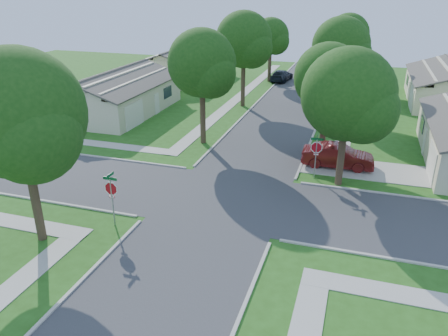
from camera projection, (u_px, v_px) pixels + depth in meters
name	position (u px, v px, depth m)	size (l,w,h in m)	color
ground	(225.00, 199.00, 26.15)	(100.00, 100.00, 0.00)	#265216
road_ns	(225.00, 199.00, 26.15)	(7.00, 100.00, 0.02)	#333335
sidewalk_ne	(351.00, 102.00, 47.24)	(1.20, 40.00, 0.04)	#9E9B91
sidewalk_nw	(242.00, 94.00, 50.64)	(1.20, 40.00, 0.04)	#9E9B91
driveway	(365.00, 170.00, 30.16)	(8.80, 3.60, 0.05)	#9E9B91
stop_sign_sw	(111.00, 191.00, 22.55)	(1.05, 0.80, 2.98)	gray
stop_sign_ne	(316.00, 149.00, 28.17)	(1.05, 0.80, 2.98)	gray
tree_e_near	(329.00, 80.00, 30.51)	(4.97, 4.80, 8.28)	#38281C
tree_e_mid	(341.00, 49.00, 40.79)	(5.59, 5.40, 9.21)	#38281C
tree_e_far	(348.00, 37.00, 52.30)	(5.17, 5.00, 8.72)	#38281C
tree_w_near	(203.00, 66.00, 32.95)	(5.38, 5.20, 8.97)	#38281C
tree_w_mid	(244.00, 42.00, 43.32)	(5.80, 5.60, 9.56)	#38281C
tree_w_far	(271.00, 38.00, 55.11)	(4.76, 4.60, 8.04)	#38281C
tree_sw_corner	(21.00, 120.00, 19.65)	(6.21, 6.00, 9.55)	#38281C
tree_ne_corner	(349.00, 99.00, 25.88)	(5.80, 5.60, 8.66)	#38281C
house_nw_near	(117.00, 97.00, 43.17)	(8.42, 13.60, 4.23)	#BFB696
house_nw_far	(183.00, 68.00, 58.07)	(8.42, 13.60, 4.23)	#BFB696
car_driveway	(338.00, 156.00, 30.39)	(1.71, 4.90, 1.62)	#541111
car_curb_east	(323.00, 97.00, 46.76)	(1.49, 3.70, 1.26)	black
car_curb_west	(281.00, 76.00, 57.19)	(2.01, 4.93, 1.43)	black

